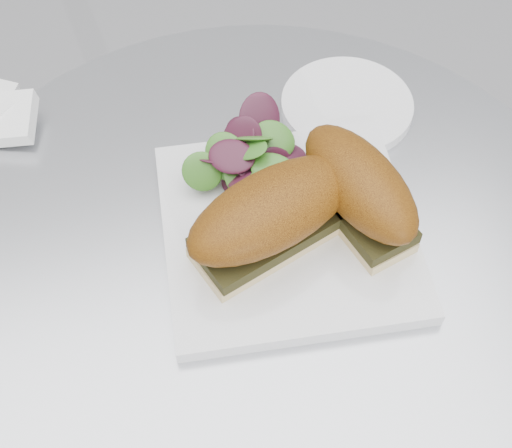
# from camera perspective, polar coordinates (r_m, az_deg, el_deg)

# --- Properties ---
(table) EXTENTS (0.70, 0.70, 0.73)m
(table) POSITION_cam_1_polar(r_m,az_deg,el_deg) (0.91, 0.33, -11.01)
(table) COLOR silver
(table) RESTS_ON ground
(plate) EXTENTS (0.26, 0.26, 0.02)m
(plate) POSITION_cam_1_polar(r_m,az_deg,el_deg) (0.71, 2.55, -0.48)
(plate) COLOR white
(plate) RESTS_ON table
(sandwich_left) EXTENTS (0.19, 0.14, 0.08)m
(sandwich_left) POSITION_cam_1_polar(r_m,az_deg,el_deg) (0.65, 1.32, 0.73)
(sandwich_left) COLOR #D2AD83
(sandwich_left) RESTS_ON plate
(sandwich_right) EXTENTS (0.11, 0.17, 0.08)m
(sandwich_right) POSITION_cam_1_polar(r_m,az_deg,el_deg) (0.68, 8.22, 2.84)
(sandwich_right) COLOR #D2AD83
(sandwich_right) RESTS_ON plate
(salad) EXTENTS (0.11, 0.11, 0.05)m
(salad) POSITION_cam_1_polar(r_m,az_deg,el_deg) (0.72, -0.70, 5.29)
(salad) COLOR #3F812A
(salad) RESTS_ON plate
(saucer) EXTENTS (0.15, 0.15, 0.01)m
(saucer) POSITION_cam_1_polar(r_m,az_deg,el_deg) (0.83, 7.28, 9.40)
(saucer) COLOR white
(saucer) RESTS_ON table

